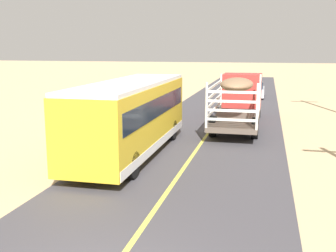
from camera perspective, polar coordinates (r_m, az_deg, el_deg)
The scene contains 3 objects.
livestock_truck at distance 26.12m, azimuth 9.90°, elevation 4.32°, with size 2.53×9.70×3.02m.
bus at distance 18.05m, azimuth -5.12°, elevation 1.42°, with size 2.54×10.00×3.21m.
car_far at distance 39.83m, azimuth 11.81°, elevation 4.87°, with size 1.80×4.40×1.46m.
Camera 1 is at (3.02, -6.53, 4.70)m, focal length 44.29 mm.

